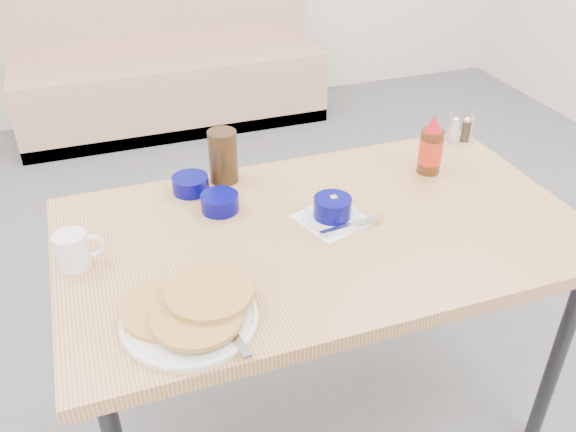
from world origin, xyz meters
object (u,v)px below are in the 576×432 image
object	(u,v)px
pancake_plate	(190,312)
dining_table	(323,246)
booth_bench	(170,70)
creamer_bowl	(191,184)
condiment_caddy	(460,131)
syrup_bottle	(431,148)
coffee_mug	(74,250)
butter_bowl	(220,203)
grits_setting	(333,211)
amber_tumbler	(223,156)

from	to	relation	value
pancake_plate	dining_table	bearing A→B (deg)	29.96
booth_bench	creamer_bowl	world-z (taller)	booth_bench
dining_table	creamer_bowl	size ratio (longest dim) A/B	13.03
condiment_caddy	syrup_bottle	bearing A→B (deg)	-120.56
booth_bench	coffee_mug	bearing A→B (deg)	-104.37
syrup_bottle	pancake_plate	bearing A→B (deg)	-153.50
butter_bowl	booth_bench	bearing A→B (deg)	84.18
butter_bowl	syrup_bottle	world-z (taller)	syrup_bottle
dining_table	pancake_plate	xyz separation A→B (m)	(-0.41, -0.24, 0.08)
dining_table	creamer_bowl	xyz separation A→B (m)	(-0.30, 0.31, 0.09)
coffee_mug	butter_bowl	bearing A→B (deg)	18.00
dining_table	coffee_mug	xyz separation A→B (m)	(-0.64, 0.05, 0.11)
pancake_plate	grits_setting	bearing A→B (deg)	30.46
dining_table	syrup_bottle	world-z (taller)	syrup_bottle
butter_bowl	creamer_bowl	bearing A→B (deg)	113.67
syrup_bottle	grits_setting	bearing A→B (deg)	-158.44
butter_bowl	condiment_caddy	world-z (taller)	condiment_caddy
booth_bench	condiment_caddy	size ratio (longest dim) A/B	18.80
coffee_mug	syrup_bottle	xyz separation A→B (m)	(1.06, 0.13, 0.03)
dining_table	grits_setting	distance (m)	0.10
coffee_mug	dining_table	bearing A→B (deg)	-4.62
coffee_mug	grits_setting	distance (m)	0.67
grits_setting	dining_table	bearing A→B (deg)	-144.26
coffee_mug	syrup_bottle	world-z (taller)	syrup_bottle
coffee_mug	condiment_caddy	world-z (taller)	condiment_caddy
booth_bench	amber_tumbler	xyz separation A→B (m)	(-0.19, -2.19, 0.49)
creamer_bowl	butter_bowl	world-z (taller)	same
coffee_mug	creamer_bowl	xyz separation A→B (m)	(0.34, 0.26, -0.02)
booth_bench	grits_setting	xyz separation A→B (m)	(0.04, -2.51, 0.44)
coffee_mug	grits_setting	world-z (taller)	coffee_mug
booth_bench	butter_bowl	xyz separation A→B (m)	(-0.24, -2.35, 0.43)
butter_bowl	amber_tumbler	size ratio (longest dim) A/B	0.66
coffee_mug	amber_tumbler	size ratio (longest dim) A/B	0.73
pancake_plate	creamer_bowl	size ratio (longest dim) A/B	2.88
booth_bench	amber_tumbler	bearing A→B (deg)	-94.84
grits_setting	creamer_bowl	bearing A→B (deg)	139.75
pancake_plate	amber_tumbler	distance (m)	0.62
booth_bench	amber_tumbler	size ratio (longest dim) A/B	11.76
grits_setting	amber_tumbler	bearing A→B (deg)	125.34
grits_setting	amber_tumbler	xyz separation A→B (m)	(-0.22, 0.31, 0.05)
pancake_plate	syrup_bottle	xyz separation A→B (m)	(0.84, 0.42, 0.06)
grits_setting	condiment_caddy	xyz separation A→B (m)	(0.60, 0.31, 0.01)
grits_setting	coffee_mug	bearing A→B (deg)	177.87
amber_tumbler	booth_bench	bearing A→B (deg)	85.16
amber_tumbler	condiment_caddy	distance (m)	0.83
coffee_mug	grits_setting	bearing A→B (deg)	-2.13
pancake_plate	grits_setting	distance (m)	0.52
booth_bench	pancake_plate	distance (m)	2.83
coffee_mug	condiment_caddy	size ratio (longest dim) A/B	1.17
amber_tumbler	coffee_mug	bearing A→B (deg)	-147.33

